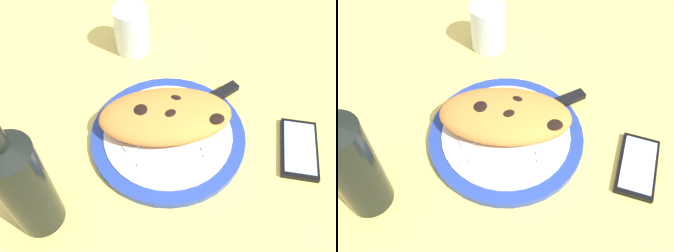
% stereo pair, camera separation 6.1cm
% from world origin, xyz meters
% --- Properties ---
extents(ground_plane, '(1.50, 1.50, 0.03)m').
position_xyz_m(ground_plane, '(0.00, 0.00, -0.01)').
color(ground_plane, '#EACC60').
extents(plate, '(0.28, 0.28, 0.02)m').
position_xyz_m(plate, '(0.00, 0.00, 0.01)').
color(plate, '#233D99').
rests_on(plate, ground_plane).
extents(calzone, '(0.25, 0.16, 0.05)m').
position_xyz_m(calzone, '(0.00, 0.02, 0.04)').
color(calzone, orange).
rests_on(calzone, plate).
extents(fork, '(0.15, 0.02, 0.00)m').
position_xyz_m(fork, '(0.03, -0.06, 0.02)').
color(fork, silver).
rests_on(fork, plate).
extents(knife, '(0.24, 0.12, 0.01)m').
position_xyz_m(knife, '(0.07, 0.04, 0.02)').
color(knife, silver).
rests_on(knife, plate).
extents(smartphone, '(0.11, 0.14, 0.01)m').
position_xyz_m(smartphone, '(0.22, -0.08, 0.01)').
color(smartphone, black).
rests_on(smartphone, ground_plane).
extents(water_glass, '(0.07, 0.07, 0.10)m').
position_xyz_m(water_glass, '(-0.02, 0.26, 0.04)').
color(water_glass, silver).
rests_on(water_glass, ground_plane).
extents(wine_bottle, '(0.07, 0.07, 0.26)m').
position_xyz_m(wine_bottle, '(-0.23, -0.10, 0.11)').
color(wine_bottle, black).
rests_on(wine_bottle, ground_plane).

